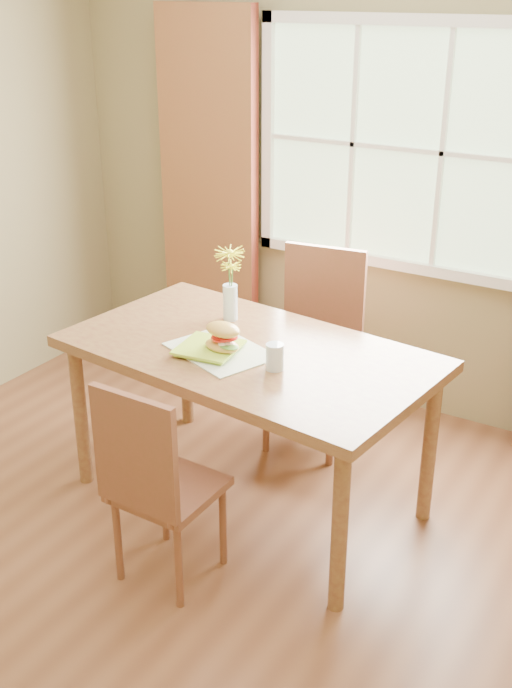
{
  "coord_description": "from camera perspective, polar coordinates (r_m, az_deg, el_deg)",
  "views": [
    {
      "loc": [
        1.58,
        -2.18,
        2.3
      ],
      "look_at": [
        -0.07,
        0.55,
        0.86
      ],
      "focal_mm": 42.0,
      "sensor_mm": 36.0,
      "label": 1
    }
  ],
  "objects": [
    {
      "name": "plate",
      "position": [
        3.56,
        -3.35,
        -0.39
      ],
      "size": [
        0.29,
        0.29,
        0.01
      ],
      "primitive_type": "cube",
      "rotation": [
        0.0,
        0.0,
        0.14
      ],
      "color": "#A9D836",
      "rests_on": "placemat"
    },
    {
      "name": "water_glass",
      "position": [
        3.38,
        1.34,
        -0.95
      ],
      "size": [
        0.08,
        0.08,
        0.12
      ],
      "color": "silver",
      "rests_on": "dining_table"
    },
    {
      "name": "room",
      "position": [
        2.86,
        -4.47,
        4.83
      ],
      "size": [
        4.24,
        3.84,
        2.74
      ],
      "color": "brown",
      "rests_on": "ground"
    },
    {
      "name": "chair_far",
      "position": [
        4.26,
        4.34,
        0.4
      ],
      "size": [
        0.5,
        0.5,
        1.06
      ],
      "rotation": [
        0.0,
        0.0,
        0.14
      ],
      "color": "brown",
      "rests_on": "room"
    },
    {
      "name": "flower_vase",
      "position": [
        3.83,
        -1.85,
        4.75
      ],
      "size": [
        0.15,
        0.15,
        0.36
      ],
      "color": "silver",
      "rests_on": "dining_table"
    },
    {
      "name": "placemat",
      "position": [
        3.57,
        -2.54,
        -0.48
      ],
      "size": [
        0.54,
        0.47,
        0.01
      ],
      "primitive_type": "cube",
      "rotation": [
        0.0,
        0.0,
        -0.36
      ],
      "color": "beige",
      "rests_on": "dining_table"
    },
    {
      "name": "dining_table",
      "position": [
        3.63,
        -0.54,
        -1.47
      ],
      "size": [
        1.74,
        1.1,
        0.8
      ],
      "rotation": [
        0.0,
        0.0,
        -0.11
      ],
      "color": "olive",
      "rests_on": "room"
    },
    {
      "name": "croissant_sandwich",
      "position": [
        3.5,
        -2.37,
        0.47
      ],
      "size": [
        0.19,
        0.14,
        0.13
      ],
      "rotation": [
        0.0,
        0.0,
        -0.14
      ],
      "color": "gold",
      "rests_on": "plate"
    },
    {
      "name": "chair_near",
      "position": [
        3.24,
        -7.15,
        -9.45
      ],
      "size": [
        0.39,
        0.39,
        0.93
      ],
      "rotation": [
        0.0,
        0.0,
        -0.01
      ],
      "color": "brown",
      "rests_on": "room"
    },
    {
      "name": "curtain_left",
      "position": [
        4.96,
        -3.34,
        10.25
      ],
      "size": [
        0.65,
        0.08,
        2.2
      ],
      "primitive_type": "cube",
      "color": "maroon",
      "rests_on": "room"
    },
    {
      "name": "window",
      "position": [
        4.43,
        10.0,
        13.52
      ],
      "size": [
        1.62,
        0.06,
        1.32
      ],
      "color": "#ACCE9C",
      "rests_on": "room"
    }
  ]
}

